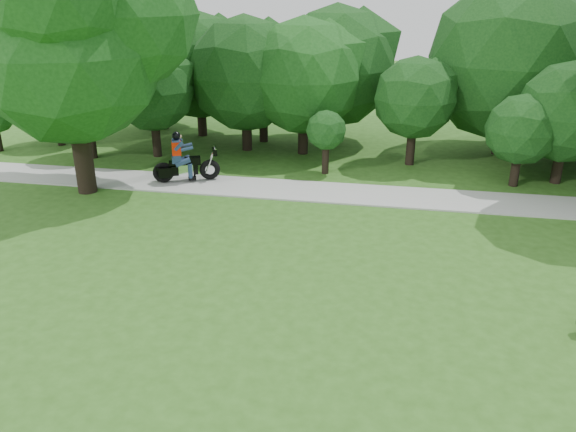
{
  "coord_description": "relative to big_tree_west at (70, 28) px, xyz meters",
  "views": [
    {
      "loc": [
        0.5,
        -11.42,
        7.02
      ],
      "look_at": [
        -2.17,
        2.55,
        1.23
      ],
      "focal_mm": 35.0,
      "sensor_mm": 36.0,
      "label": 1
    }
  ],
  "objects": [
    {
      "name": "big_tree_west",
      "position": [
        0.0,
        0.0,
        0.0
      ],
      "size": [
        8.64,
        6.56,
        9.96
      ],
      "color": "black",
      "rests_on": "ground"
    },
    {
      "name": "ground",
      "position": [
        10.54,
        -6.85,
        -5.76
      ],
      "size": [
        100.0,
        100.0,
        0.0
      ],
      "primitive_type": "plane",
      "color": "#2D5819",
      "rests_on": "ground"
    },
    {
      "name": "tree_line",
      "position": [
        13.78,
        7.69,
        -2.17
      ],
      "size": [
        39.17,
        10.87,
        7.72
      ],
      "color": "black",
      "rests_on": "ground"
    },
    {
      "name": "touring_motorcycle",
      "position": [
        3.16,
        1.29,
        -4.98
      ],
      "size": [
        2.46,
        1.51,
        1.97
      ],
      "rotation": [
        0.0,
        0.0,
        0.41
      ],
      "color": "black",
      "rests_on": "walkway"
    },
    {
      "name": "walkway",
      "position": [
        10.54,
        1.15,
        -5.73
      ],
      "size": [
        60.0,
        2.2,
        0.06
      ],
      "primitive_type": "cube",
      "color": "#A6A6A0",
      "rests_on": "ground"
    }
  ]
}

